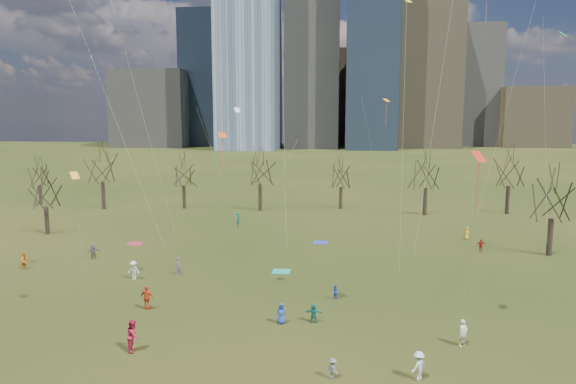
# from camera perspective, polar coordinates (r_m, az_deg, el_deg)

# --- Properties ---
(ground) EXTENTS (500.00, 500.00, 0.00)m
(ground) POSITION_cam_1_polar(r_m,az_deg,el_deg) (37.90, -1.87, -13.18)
(ground) COLOR black
(ground) RESTS_ON ground
(downtown_skyline) EXTENTS (212.50, 78.00, 118.00)m
(downtown_skyline) POSITION_cam_1_polar(r_m,az_deg,el_deg) (246.99, 4.19, 14.08)
(downtown_skyline) COLOR slate
(downtown_skyline) RESTS_ON ground
(bare_tree_row) EXTENTS (113.04, 29.80, 9.50)m
(bare_tree_row) POSITION_cam_1_polar(r_m,az_deg,el_deg) (72.75, 1.92, 2.15)
(bare_tree_row) COLOR black
(bare_tree_row) RESTS_ON ground
(blanket_teal) EXTENTS (1.60, 1.50, 0.03)m
(blanket_teal) POSITION_cam_1_polar(r_m,az_deg,el_deg) (47.14, -0.75, -8.81)
(blanket_teal) COLOR teal
(blanket_teal) RESTS_ON ground
(blanket_navy) EXTENTS (1.60, 1.50, 0.03)m
(blanket_navy) POSITION_cam_1_polar(r_m,az_deg,el_deg) (57.82, 3.63, -5.60)
(blanket_navy) COLOR #2639B3
(blanket_navy) RESTS_ON ground
(blanket_crimson) EXTENTS (1.60, 1.50, 0.03)m
(blanket_crimson) POSITION_cam_1_polar(r_m,az_deg,el_deg) (59.62, -16.65, -5.51)
(blanket_crimson) COLOR #B5243F
(blanket_crimson) RESTS_ON ground
(person_0) EXTENTS (0.78, 0.59, 1.44)m
(person_0) POSITION_cam_1_polar(r_m,az_deg,el_deg) (35.64, -0.76, -13.36)
(person_0) COLOR #2740AB
(person_0) RESTS_ON ground
(person_1) EXTENTS (0.73, 0.67, 1.67)m
(person_1) POSITION_cam_1_polar(r_m,az_deg,el_deg) (34.17, 18.88, -14.59)
(person_1) COLOR white
(person_1) RESTS_ON ground
(person_2) EXTENTS (0.86, 1.04, 1.94)m
(person_2) POSITION_cam_1_polar(r_m,az_deg,el_deg) (33.07, -16.81, -15.02)
(person_2) COLOR #BB1A3C
(person_2) RESTS_ON ground
(person_3) EXTENTS (0.81, 0.85, 1.16)m
(person_3) POSITION_cam_1_polar(r_m,az_deg,el_deg) (29.04, 4.98, -18.96)
(person_3) COLOR slate
(person_3) RESTS_ON ground
(person_4) EXTENTS (1.12, 0.63, 1.80)m
(person_4) POSITION_cam_1_polar(r_m,az_deg,el_deg) (39.36, -15.38, -11.25)
(person_4) COLOR red
(person_4) RESTS_ON ground
(person_5) EXTENTS (1.27, 0.45, 1.36)m
(person_5) POSITION_cam_1_polar(r_m,az_deg,el_deg) (35.90, 2.87, -13.27)
(person_5) COLOR #1C7F6E
(person_5) RESTS_ON ground
(person_7) EXTENTS (0.47, 0.64, 1.62)m
(person_7) POSITION_cam_1_polar(r_m,az_deg,el_deg) (46.94, -12.11, -8.05)
(person_7) COLOR #7E4F9E
(person_7) RESTS_ON ground
(person_8) EXTENTS (0.68, 0.67, 1.11)m
(person_8) POSITION_cam_1_polar(r_m,az_deg,el_deg) (40.32, 5.26, -11.03)
(person_8) COLOR #2954B3
(person_8) RESTS_ON ground
(person_9) EXTENTS (1.15, 0.77, 1.65)m
(person_9) POSITION_cam_1_polar(r_m,az_deg,el_deg) (46.60, -16.78, -8.33)
(person_9) COLOR silver
(person_9) RESTS_ON ground
(person_10) EXTENTS (0.82, 0.35, 1.38)m
(person_10) POSITION_cam_1_polar(r_m,az_deg,el_deg) (57.16, 20.62, -5.59)
(person_10) COLOR red
(person_10) RESTS_ON ground
(person_11) EXTENTS (1.39, 1.22, 1.52)m
(person_11) POSITION_cam_1_polar(r_m,az_deg,el_deg) (54.59, -20.83, -6.17)
(person_11) COLOR slate
(person_11) RESTS_ON ground
(person_12) EXTENTS (0.68, 0.84, 1.49)m
(person_12) POSITION_cam_1_polar(r_m,az_deg,el_deg) (62.28, 19.26, -4.36)
(person_12) COLOR gold
(person_12) RESTS_ON ground
(person_13) EXTENTS (0.63, 0.79, 1.88)m
(person_13) POSITION_cam_1_polar(r_m,az_deg,el_deg) (65.96, -5.56, -3.07)
(person_13) COLOR #166555
(person_13) RESTS_ON ground
(person_14) EXTENTS (0.93, 0.98, 1.61)m
(person_14) POSITION_cam_1_polar(r_m,az_deg,el_deg) (53.34, -27.20, -6.83)
(person_14) COLOR orange
(person_14) RESTS_ON ground
(person_15) EXTENTS (1.15, 1.14, 1.59)m
(person_15) POSITION_cam_1_polar(r_m,az_deg,el_deg) (29.57, 14.31, -18.21)
(person_15) COLOR silver
(person_15) RESTS_ON ground
(kites_airborne) EXTENTS (56.60, 46.44, 30.47)m
(kites_airborne) POSITION_cam_1_polar(r_m,az_deg,el_deg) (46.68, 3.87, 7.58)
(kites_airborne) COLOR #F54D14
(kites_airborne) RESTS_ON ground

